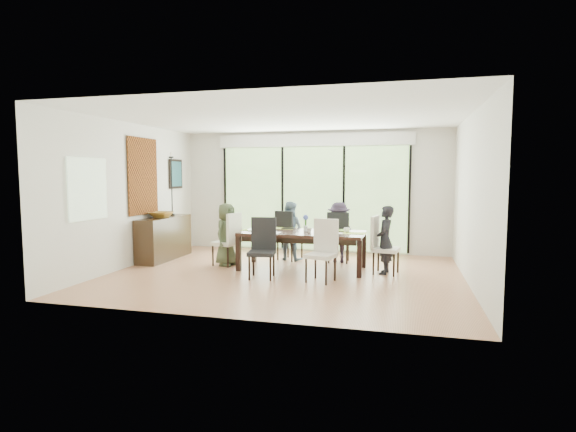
% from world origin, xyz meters
% --- Properties ---
extents(floor, '(6.00, 5.00, 0.01)m').
position_xyz_m(floor, '(0.00, 0.00, -0.01)').
color(floor, '#99593D').
rests_on(floor, ground).
extents(ceiling, '(6.00, 5.00, 0.01)m').
position_xyz_m(ceiling, '(0.00, 0.00, 2.71)').
color(ceiling, white).
rests_on(ceiling, wall_back).
extents(wall_back, '(6.00, 0.02, 2.70)m').
position_xyz_m(wall_back, '(0.00, 2.51, 1.35)').
color(wall_back, silver).
rests_on(wall_back, floor).
extents(wall_front, '(6.00, 0.02, 2.70)m').
position_xyz_m(wall_front, '(0.00, -2.51, 1.35)').
color(wall_front, silver).
rests_on(wall_front, floor).
extents(wall_left, '(0.02, 5.00, 2.70)m').
position_xyz_m(wall_left, '(-3.01, 0.00, 1.35)').
color(wall_left, white).
rests_on(wall_left, floor).
extents(wall_right, '(0.02, 5.00, 2.70)m').
position_xyz_m(wall_right, '(3.01, 0.00, 1.35)').
color(wall_right, silver).
rests_on(wall_right, floor).
extents(glass_doors, '(4.20, 0.02, 2.30)m').
position_xyz_m(glass_doors, '(0.00, 2.47, 1.20)').
color(glass_doors, '#598C3F').
rests_on(glass_doors, wall_back).
extents(blinds_header, '(4.40, 0.06, 0.28)m').
position_xyz_m(blinds_header, '(0.00, 2.46, 2.50)').
color(blinds_header, white).
rests_on(blinds_header, wall_back).
extents(mullion_a, '(0.05, 0.04, 2.30)m').
position_xyz_m(mullion_a, '(-2.10, 2.46, 1.20)').
color(mullion_a, black).
rests_on(mullion_a, wall_back).
extents(mullion_b, '(0.05, 0.04, 2.30)m').
position_xyz_m(mullion_b, '(-0.70, 2.46, 1.20)').
color(mullion_b, black).
rests_on(mullion_b, wall_back).
extents(mullion_c, '(0.05, 0.04, 2.30)m').
position_xyz_m(mullion_c, '(0.70, 2.46, 1.20)').
color(mullion_c, black).
rests_on(mullion_c, wall_back).
extents(mullion_d, '(0.05, 0.04, 2.30)m').
position_xyz_m(mullion_d, '(2.10, 2.46, 1.20)').
color(mullion_d, black).
rests_on(mullion_d, wall_back).
extents(side_window, '(0.02, 0.90, 1.00)m').
position_xyz_m(side_window, '(-2.97, -1.20, 1.50)').
color(side_window, '#8CAD7F').
rests_on(side_window, wall_left).
extents(deck, '(6.00, 1.80, 0.10)m').
position_xyz_m(deck, '(0.00, 3.40, -0.05)').
color(deck, brown).
rests_on(deck, ground).
extents(rail_top, '(6.00, 0.08, 0.06)m').
position_xyz_m(rail_top, '(0.00, 4.20, 0.55)').
color(rail_top, brown).
rests_on(rail_top, deck).
extents(foliage_left, '(3.20, 3.20, 3.20)m').
position_xyz_m(foliage_left, '(-1.80, 5.20, 1.44)').
color(foliage_left, '#14380F').
rests_on(foliage_left, ground).
extents(foliage_mid, '(4.00, 4.00, 4.00)m').
position_xyz_m(foliage_mid, '(0.40, 5.80, 1.80)').
color(foliage_mid, '#14380F').
rests_on(foliage_mid, ground).
extents(foliage_right, '(2.80, 2.80, 2.80)m').
position_xyz_m(foliage_right, '(2.20, 5.00, 1.26)').
color(foliage_right, '#14380F').
rests_on(foliage_right, ground).
extents(foliage_far, '(3.60, 3.60, 3.60)m').
position_xyz_m(foliage_far, '(-0.60, 6.50, 1.62)').
color(foliage_far, '#14380F').
rests_on(foliage_far, ground).
extents(table_top, '(2.22, 1.02, 0.06)m').
position_xyz_m(table_top, '(0.20, 0.51, 0.67)').
color(table_top, black).
rests_on(table_top, floor).
extents(table_apron, '(2.04, 0.83, 0.09)m').
position_xyz_m(table_apron, '(0.20, 0.51, 0.58)').
color(table_apron, black).
rests_on(table_apron, floor).
extents(table_leg_fl, '(0.08, 0.08, 0.64)m').
position_xyz_m(table_leg_fl, '(-0.88, 0.08, 0.32)').
color(table_leg_fl, black).
rests_on(table_leg_fl, floor).
extents(table_leg_fr, '(0.08, 0.08, 0.64)m').
position_xyz_m(table_leg_fr, '(1.28, 0.08, 0.32)').
color(table_leg_fr, black).
rests_on(table_leg_fr, floor).
extents(table_leg_bl, '(0.08, 0.08, 0.64)m').
position_xyz_m(table_leg_bl, '(-0.88, 0.94, 0.32)').
color(table_leg_bl, black).
rests_on(table_leg_bl, floor).
extents(table_leg_br, '(0.08, 0.08, 0.64)m').
position_xyz_m(table_leg_br, '(1.28, 0.94, 0.32)').
color(table_leg_br, black).
rests_on(table_leg_br, floor).
extents(chair_left_end, '(0.52, 0.52, 1.02)m').
position_xyz_m(chair_left_end, '(-1.30, 0.51, 0.51)').
color(chair_left_end, white).
rests_on(chair_left_end, floor).
extents(chair_right_end, '(0.50, 0.50, 1.02)m').
position_xyz_m(chair_right_end, '(1.70, 0.51, 0.51)').
color(chair_right_end, white).
rests_on(chair_right_end, floor).
extents(chair_far_left, '(0.55, 0.55, 1.02)m').
position_xyz_m(chair_far_left, '(-0.25, 1.36, 0.51)').
color(chair_far_left, black).
rests_on(chair_far_left, floor).
extents(chair_far_right, '(0.44, 0.44, 1.02)m').
position_xyz_m(chair_far_right, '(0.75, 1.36, 0.51)').
color(chair_far_right, black).
rests_on(chair_far_right, floor).
extents(chair_near_left, '(0.48, 0.48, 1.02)m').
position_xyz_m(chair_near_left, '(-0.30, -0.36, 0.51)').
color(chair_near_left, black).
rests_on(chair_near_left, floor).
extents(chair_near_right, '(0.52, 0.52, 1.02)m').
position_xyz_m(chair_near_right, '(0.70, -0.36, 0.51)').
color(chair_near_right, silver).
rests_on(chair_near_right, floor).
extents(person_left_end, '(0.47, 0.62, 1.19)m').
position_xyz_m(person_left_end, '(-1.28, 0.51, 0.60)').
color(person_left_end, '#435035').
rests_on(person_left_end, floor).
extents(person_right_end, '(0.39, 0.58, 1.19)m').
position_xyz_m(person_right_end, '(1.68, 0.51, 0.60)').
color(person_right_end, black).
rests_on(person_right_end, floor).
extents(person_far_left, '(0.62, 0.47, 1.19)m').
position_xyz_m(person_far_left, '(-0.25, 1.34, 0.60)').
color(person_far_left, '#6F8BA0').
rests_on(person_far_left, floor).
extents(person_far_right, '(0.60, 0.43, 1.19)m').
position_xyz_m(person_far_right, '(0.75, 1.34, 0.60)').
color(person_far_right, '#281F2E').
rests_on(person_far_right, floor).
extents(placemat_left, '(0.41, 0.30, 0.01)m').
position_xyz_m(placemat_left, '(-0.75, 0.51, 0.70)').
color(placemat_left, '#89AC3D').
rests_on(placemat_left, table_top).
extents(placemat_right, '(0.41, 0.30, 0.01)m').
position_xyz_m(placemat_right, '(1.15, 0.51, 0.70)').
color(placemat_right, '#A4BE43').
rests_on(placemat_right, table_top).
extents(placemat_far_l, '(0.41, 0.30, 0.01)m').
position_xyz_m(placemat_far_l, '(-0.25, 0.91, 0.70)').
color(placemat_far_l, '#94B440').
rests_on(placemat_far_l, table_top).
extents(placemat_far_r, '(0.41, 0.30, 0.01)m').
position_xyz_m(placemat_far_r, '(0.75, 0.91, 0.70)').
color(placemat_far_r, '#7EBC43').
rests_on(placemat_far_r, table_top).
extents(placemat_paper, '(0.41, 0.30, 0.01)m').
position_xyz_m(placemat_paper, '(-0.35, 0.21, 0.70)').
color(placemat_paper, white).
rests_on(placemat_paper, table_top).
extents(tablet_far_l, '(0.24, 0.17, 0.01)m').
position_xyz_m(tablet_far_l, '(-0.15, 0.86, 0.71)').
color(tablet_far_l, black).
rests_on(tablet_far_l, table_top).
extents(tablet_far_r, '(0.22, 0.16, 0.01)m').
position_xyz_m(tablet_far_r, '(0.70, 0.86, 0.70)').
color(tablet_far_r, black).
rests_on(tablet_far_r, table_top).
extents(papers, '(0.28, 0.20, 0.00)m').
position_xyz_m(papers, '(0.90, 0.46, 0.70)').
color(papers, white).
rests_on(papers, table_top).
extents(platter_base, '(0.24, 0.24, 0.02)m').
position_xyz_m(platter_base, '(-0.35, 0.21, 0.71)').
color(platter_base, white).
rests_on(platter_base, table_top).
extents(platter_snacks, '(0.19, 0.19, 0.01)m').
position_xyz_m(platter_snacks, '(-0.35, 0.21, 0.73)').
color(platter_snacks, orange).
rests_on(platter_snacks, table_top).
extents(vase, '(0.07, 0.07, 0.11)m').
position_xyz_m(vase, '(0.25, 0.56, 0.75)').
color(vase, silver).
rests_on(vase, table_top).
extents(hyacinth_stems, '(0.04, 0.04, 0.15)m').
position_xyz_m(hyacinth_stems, '(0.25, 0.56, 0.86)').
color(hyacinth_stems, '#337226').
rests_on(hyacinth_stems, table_top).
extents(hyacinth_blooms, '(0.10, 0.10, 0.10)m').
position_xyz_m(hyacinth_blooms, '(0.25, 0.56, 0.95)').
color(hyacinth_blooms, '#5162CA').
rests_on(hyacinth_blooms, table_top).
extents(laptop, '(0.36, 0.33, 0.02)m').
position_xyz_m(laptop, '(-0.65, 0.41, 0.71)').
color(laptop, silver).
rests_on(laptop, table_top).
extents(cup_a, '(0.14, 0.14, 0.09)m').
position_xyz_m(cup_a, '(-0.50, 0.66, 0.74)').
color(cup_a, white).
rests_on(cup_a, table_top).
extents(cup_b, '(0.13, 0.13, 0.09)m').
position_xyz_m(cup_b, '(0.35, 0.41, 0.74)').
color(cup_b, white).
rests_on(cup_b, table_top).
extents(cup_c, '(0.15, 0.15, 0.09)m').
position_xyz_m(cup_c, '(1.00, 0.61, 0.74)').
color(cup_c, white).
rests_on(cup_c, table_top).
extents(book, '(0.19, 0.23, 0.02)m').
position_xyz_m(book, '(0.45, 0.56, 0.70)').
color(book, white).
rests_on(book, table_top).
extents(sideboard, '(0.43, 1.54, 0.87)m').
position_xyz_m(sideboard, '(-2.76, 0.78, 0.43)').
color(sideboard, black).
rests_on(sideboard, floor).
extents(bowl, '(0.46, 0.46, 0.11)m').
position_xyz_m(bowl, '(-2.76, 0.68, 0.93)').
color(bowl, brown).
rests_on(bowl, sideboard).
extents(candlestick_base, '(0.10, 0.10, 0.04)m').
position_xyz_m(candlestick_base, '(-2.76, 1.13, 0.89)').
color(candlestick_base, black).
rests_on(candlestick_base, sideboard).
extents(candlestick_shaft, '(0.02, 0.02, 1.21)m').
position_xyz_m(candlestick_shaft, '(-2.76, 1.13, 1.50)').
color(candlestick_shaft, black).
rests_on(candlestick_shaft, sideboard).
extents(candlestick_pan, '(0.10, 0.10, 0.03)m').
position_xyz_m(candlestick_pan, '(-2.76, 1.13, 2.10)').
color(candlestick_pan, black).
rests_on(candlestick_pan, sideboard).
extents(candle, '(0.03, 0.03, 0.10)m').
position_xyz_m(candle, '(-2.76, 1.13, 2.15)').
color(candle, silver).
rests_on(candle, sideboard).
extents(tapestry, '(0.02, 1.00, 1.50)m').
position_xyz_m(tapestry, '(-2.97, 0.40, 1.70)').
color(tapestry, brown).
rests_on(tapestry, wall_left).
extents(art_frame, '(0.03, 0.55, 0.65)m').
position_xyz_m(art_frame, '(-2.97, 1.70, 1.75)').
color(art_frame, black).
rests_on(art_frame, wall_left).
extents(art_canvas, '(0.01, 0.45, 0.55)m').
position_xyz_m(art_canvas, '(-2.95, 1.70, 1.75)').
color(art_canvas, '#174149').
rests_on(art_canvas, wall_left).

